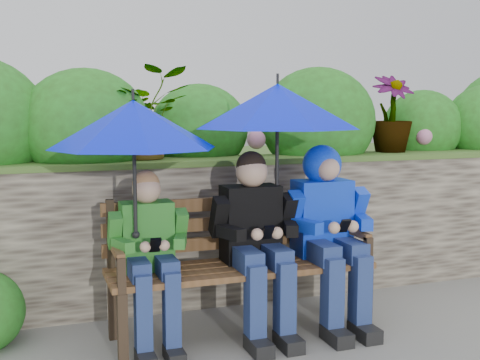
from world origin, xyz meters
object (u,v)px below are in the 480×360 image
object	(u,v)px
boy_left	(150,250)
boy_middle	(256,235)
umbrella_right	(277,106)
park_bench	(238,255)
umbrella_left	(134,124)
boy_right	(328,221)

from	to	relation	value
boy_left	boy_middle	bearing A→B (deg)	-0.87
boy_left	umbrella_right	bearing A→B (deg)	3.82
park_bench	umbrella_left	distance (m)	1.04
boy_middle	park_bench	bearing A→B (deg)	140.29
boy_right	umbrella_left	bearing A→B (deg)	-178.69
boy_middle	boy_right	xyz separation A→B (m)	(0.49, 0.01, 0.06)
boy_right	umbrella_right	distance (m)	0.80
park_bench	umbrella_right	size ratio (longest dim) A/B	1.57
boy_right	boy_middle	bearing A→B (deg)	-178.77
boy_right	umbrella_right	xyz separation A→B (m)	(-0.33, 0.05, 0.72)
boy_right	umbrella_left	size ratio (longest dim) A/B	1.23
boy_middle	boy_right	size ratio (longest dim) A/B	0.98
park_bench	umbrella_left	bearing A→B (deg)	-171.66
umbrella_left	umbrella_right	bearing A→B (deg)	5.21
boy_left	umbrella_right	distance (m)	1.15
park_bench	boy_right	world-z (taller)	boy_right
boy_middle	boy_right	world-z (taller)	boy_right
boy_left	boy_right	world-z (taller)	boy_right
boy_left	umbrella_right	size ratio (longest dim) A/B	1.00
park_bench	umbrella_right	bearing A→B (deg)	-2.85
boy_middle	umbrella_right	xyz separation A→B (m)	(0.16, 0.06, 0.78)
boy_left	boy_middle	world-z (taller)	boy_middle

